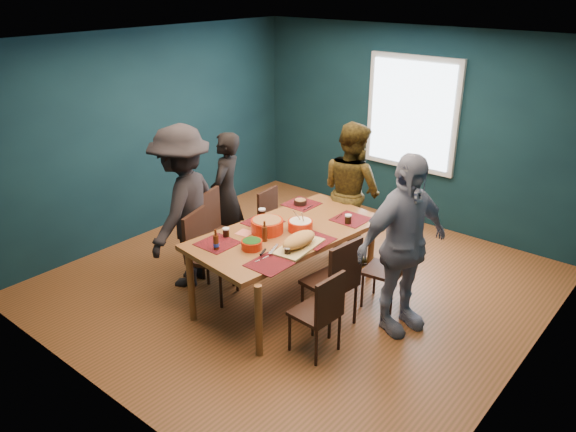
# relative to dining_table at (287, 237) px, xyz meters

# --- Properties ---
(room) EXTENTS (5.01, 5.01, 2.71)m
(room) POSITION_rel_dining_table_xyz_m (-0.09, 0.56, 0.65)
(room) COLOR brown
(room) RESTS_ON ground
(dining_table) EXTENTS (1.30, 2.22, 0.80)m
(dining_table) POSITION_rel_dining_table_xyz_m (0.00, 0.00, 0.00)
(dining_table) COLOR brown
(dining_table) RESTS_ON floor
(chair_left_far) EXTENTS (0.42, 0.42, 0.85)m
(chair_left_far) POSITION_rel_dining_table_xyz_m (-0.80, 0.69, -0.23)
(chair_left_far) COLOR black
(chair_left_far) RESTS_ON floor
(chair_left_mid) EXTENTS (0.57, 0.57, 1.02)m
(chair_left_mid) POSITION_rel_dining_table_xyz_m (-0.96, -0.11, -0.13)
(chair_left_mid) COLOR black
(chair_left_mid) RESTS_ON floor
(chair_left_near) EXTENTS (0.55, 0.55, 0.98)m
(chair_left_near) POSITION_rel_dining_table_xyz_m (-0.72, -0.53, -0.16)
(chair_left_near) COLOR black
(chair_left_near) RESTS_ON floor
(chair_right_far) EXTENTS (0.43, 0.43, 0.85)m
(chair_right_far) POSITION_rel_dining_table_xyz_m (0.97, 0.54, -0.23)
(chair_right_far) COLOR black
(chair_right_far) RESTS_ON floor
(chair_right_mid) EXTENTS (0.49, 0.49, 0.98)m
(chair_right_mid) POSITION_rel_dining_table_xyz_m (0.75, -0.14, -0.16)
(chair_right_mid) COLOR black
(chair_right_mid) RESTS_ON floor
(chair_right_near) EXTENTS (0.41, 0.41, 0.85)m
(chair_right_near) POSITION_rel_dining_table_xyz_m (0.90, -0.59, -0.23)
(chair_right_near) COLOR black
(chair_right_near) RESTS_ON floor
(person_far_left) EXTENTS (0.58, 0.68, 1.58)m
(person_far_left) POSITION_rel_dining_table_xyz_m (-1.28, 0.36, 0.06)
(person_far_left) COLOR black
(person_far_left) RESTS_ON floor
(person_back) EXTENTS (0.98, 0.85, 1.71)m
(person_back) POSITION_rel_dining_table_xyz_m (-0.06, 1.31, 0.13)
(person_back) COLOR black
(person_back) RESTS_ON floor
(person_right) EXTENTS (0.77, 1.16, 1.83)m
(person_right) POSITION_rel_dining_table_xyz_m (1.22, 0.27, 0.19)
(person_right) COLOR silver
(person_right) RESTS_ON floor
(person_near_left) EXTENTS (1.09, 1.37, 1.85)m
(person_near_left) POSITION_rel_dining_table_xyz_m (-1.11, -0.47, 0.20)
(person_near_left) COLOR black
(person_near_left) RESTS_ON floor
(bowl_salad) EXTENTS (0.34, 0.34, 0.14)m
(bowl_salad) POSITION_rel_dining_table_xyz_m (-0.15, -0.15, 0.15)
(bowl_salad) COLOR red
(bowl_salad) RESTS_ON dining_table
(bowl_dumpling) EXTENTS (0.27, 0.27, 0.25)m
(bowl_dumpling) POSITION_rel_dining_table_xyz_m (0.09, 0.11, 0.13)
(bowl_dumpling) COLOR red
(bowl_dumpling) RESTS_ON dining_table
(bowl_herbs) EXTENTS (0.21, 0.21, 0.09)m
(bowl_herbs) POSITION_rel_dining_table_xyz_m (-0.00, -0.54, 0.12)
(bowl_herbs) COLOR red
(bowl_herbs) RESTS_ON dining_table
(cutting_board) EXTENTS (0.37, 0.71, 0.15)m
(cutting_board) POSITION_rel_dining_table_xyz_m (0.34, -0.23, 0.15)
(cutting_board) COLOR #DCC376
(cutting_board) RESTS_ON dining_table
(small_bowl) EXTENTS (0.15, 0.15, 0.06)m
(small_bowl) POSITION_rel_dining_table_xyz_m (-0.35, 0.66, 0.11)
(small_bowl) COLOR black
(small_bowl) RESTS_ON dining_table
(beer_bottle_a) EXTENTS (0.06, 0.06, 0.22)m
(beer_bottle_a) POSITION_rel_dining_table_xyz_m (-0.26, -0.78, 0.15)
(beer_bottle_a) COLOR #441D0C
(beer_bottle_a) RESTS_ON dining_table
(beer_bottle_b) EXTENTS (0.06, 0.06, 0.22)m
(beer_bottle_b) POSITION_rel_dining_table_xyz_m (-0.02, -0.33, 0.16)
(beer_bottle_b) COLOR #441D0C
(beer_bottle_b) RESTS_ON dining_table
(cola_glass_a) EXTENTS (0.07, 0.07, 0.10)m
(cola_glass_a) POSITION_rel_dining_table_xyz_m (-0.39, -0.51, 0.13)
(cola_glass_a) COLOR black
(cola_glass_a) RESTS_ON dining_table
(cola_glass_b) EXTENTS (0.06, 0.06, 0.09)m
(cola_glass_b) POSITION_rel_dining_table_xyz_m (0.36, -0.43, 0.12)
(cola_glass_b) COLOR black
(cola_glass_b) RESTS_ON dining_table
(cola_glass_c) EXTENTS (0.07, 0.07, 0.10)m
(cola_glass_c) POSITION_rel_dining_table_xyz_m (0.39, 0.57, 0.13)
(cola_glass_c) COLOR black
(cola_glass_c) RESTS_ON dining_table
(cola_glass_d) EXTENTS (0.08, 0.08, 0.11)m
(cola_glass_d) POSITION_rel_dining_table_xyz_m (-0.44, 0.09, 0.14)
(cola_glass_d) COLOR black
(cola_glass_d) RESTS_ON dining_table
(napkin_a) EXTENTS (0.18, 0.18, 0.00)m
(napkin_a) POSITION_rel_dining_table_xyz_m (0.35, 0.02, 0.08)
(napkin_a) COLOR #DC705C
(napkin_a) RESTS_ON dining_table
(napkin_b) EXTENTS (0.17, 0.17, 0.00)m
(napkin_b) POSITION_rel_dining_table_xyz_m (-0.31, -0.33, 0.08)
(napkin_b) COLOR #DC705C
(napkin_b) RESTS_ON dining_table
(napkin_c) EXTENTS (0.17, 0.17, 0.00)m
(napkin_c) POSITION_rel_dining_table_xyz_m (0.32, -0.69, 0.08)
(napkin_c) COLOR #DC705C
(napkin_c) RESTS_ON dining_table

